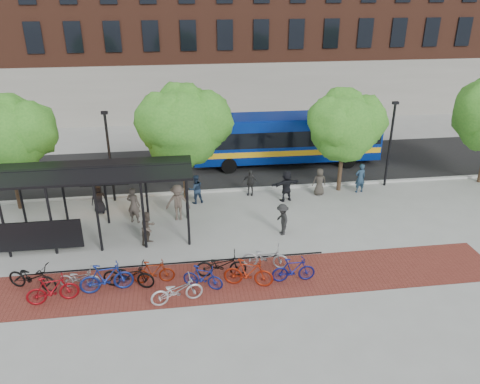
{
  "coord_description": "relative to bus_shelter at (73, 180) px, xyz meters",
  "views": [
    {
      "loc": [
        -3.23,
        -21.03,
        11.27
      ],
      "look_at": [
        -0.32,
        0.25,
        1.6
      ],
      "focal_mm": 35.0,
      "sensor_mm": 36.0,
      "label": 1
    }
  ],
  "objects": [
    {
      "name": "pedestrian_1",
      "position": [
        2.46,
        1.25,
        -2.03
      ],
      "size": [
        0.83,
        0.69,
        1.93
      ],
      "primitive_type": "imported",
      "rotation": [
        0.0,
        0.0,
        2.75
      ],
      "color": "#463E38",
      "rests_on": "ground"
    },
    {
      "name": "bike_9",
      "position": [
        7.38,
        -4.97,
        -2.39
      ],
      "size": [
        2.11,
        1.1,
        1.22
      ],
      "primitive_type": "imported",
      "rotation": [
        0.0,
        0.0,
        1.3
      ],
      "color": "maroon",
      "rests_on": "ground"
    },
    {
      "name": "pedestrian_8",
      "position": [
        3.26,
        -1.02,
        -2.18
      ],
      "size": [
        1.0,
        1.01,
        1.64
      ],
      "primitive_type": "imported",
      "rotation": [
        0.0,
        0.0,
        0.84
      ],
      "color": "#4C4138",
      "rests_on": "ground"
    },
    {
      "name": "bike_7",
      "position": [
        5.55,
        -4.89,
        -2.49
      ],
      "size": [
        1.74,
        1.1,
        1.01
      ],
      "primitive_type": "imported",
      "rotation": [
        0.0,
        0.0,
        1.17
      ],
      "color": "navy",
      "rests_on": "ground"
    },
    {
      "name": "ground",
      "position": [
        8.13,
        0.48,
        -3.0
      ],
      "size": [
        160.0,
        160.0,
        0.0
      ],
      "primitive_type": "plane",
      "color": "#9E9E99",
      "rests_on": "ground"
    },
    {
      "name": "pedestrian_7",
      "position": [
        15.21,
        3.31,
        -2.12
      ],
      "size": [
        0.7,
        0.51,
        1.76
      ],
      "primitive_type": "imported",
      "rotation": [
        0.0,
        0.0,
        3.29
      ],
      "color": "#223950",
      "rests_on": "ground"
    },
    {
      "name": "pedestrian_3",
      "position": [
        4.68,
        1.26,
        -2.03
      ],
      "size": [
        1.3,
        0.81,
        1.93
      ],
      "primitive_type": "imported",
      "rotation": [
        0.0,
        0.0,
        -0.07
      ],
      "color": "brown",
      "rests_on": "ground"
    },
    {
      "name": "bus",
      "position": [
        11.98,
        8.56,
        -1.09
      ],
      "size": [
        12.36,
        3.14,
        3.32
      ],
      "rotation": [
        0.0,
        0.0,
        -0.02
      ],
      "color": "navy",
      "rests_on": "ground"
    },
    {
      "name": "pedestrian_9",
      "position": [
        9.65,
        -0.98,
        -2.2
      ],
      "size": [
        0.73,
        1.1,
        1.6
      ],
      "primitive_type": "imported",
      "rotation": [
        0.0,
        0.0,
        4.85
      ],
      "color": "black",
      "rests_on": "ground"
    },
    {
      "name": "curb",
      "position": [
        8.13,
        4.48,
        -2.94
      ],
      "size": [
        160.0,
        0.25,
        0.12
      ],
      "primitive_type": "cube",
      "color": "#B7B7B2",
      "rests_on": "ground"
    },
    {
      "name": "bike_10",
      "position": [
        8.3,
        -3.76,
        -2.48
      ],
      "size": [
        2.1,
        1.16,
        1.04
      ],
      "primitive_type": "imported",
      "rotation": [
        0.0,
        0.0,
        1.32
      ],
      "color": "gray",
      "rests_on": "ground"
    },
    {
      "name": "bike_4",
      "position": [
        2.6,
        -4.4,
        -2.44
      ],
      "size": [
        2.23,
        1.22,
        1.11
      ],
      "primitive_type": "imported",
      "rotation": [
        0.0,
        0.0,
        1.33
      ],
      "color": "black",
      "rests_on": "ground"
    },
    {
      "name": "bike_11",
      "position": [
        9.25,
        -4.91,
        -2.46
      ],
      "size": [
        1.81,
        0.54,
        1.08
      ],
      "primitive_type": "imported",
      "rotation": [
        0.0,
        0.0,
        1.55
      ],
      "color": "navy",
      "rests_on": "ground"
    },
    {
      "name": "bike_5",
      "position": [
        3.59,
        -4.25,
        -2.49
      ],
      "size": [
        1.71,
        0.51,
        1.03
      ],
      "primitive_type": "imported",
      "rotation": [
        0.0,
        0.0,
        1.56
      ],
      "color": "maroon",
      "rests_on": "ground"
    },
    {
      "name": "bike_8",
      "position": [
        6.36,
        -4.16,
        -2.45
      ],
      "size": [
        2.16,
        0.93,
        1.11
      ],
      "primitive_type": "imported",
      "rotation": [
        0.0,
        0.0,
        1.48
      ],
      "color": "black",
      "rests_on": "ground"
    },
    {
      "name": "tree_a",
      "position": [
        -3.77,
        3.83,
        1.24
      ],
      "size": [
        4.9,
        4.0,
        6.18
      ],
      "color": "#382619",
      "rests_on": "ground"
    },
    {
      "name": "bike_2",
      "position": [
        0.65,
        -4.15,
        -2.56
      ],
      "size": [
        1.73,
        0.79,
        0.87
      ],
      "primitive_type": "imported",
      "rotation": [
        0.0,
        0.0,
        1.44
      ],
      "color": "gray",
      "rests_on": "ground"
    },
    {
      "name": "lamp_post_left",
      "position": [
        1.13,
        4.08,
        -0.25
      ],
      "size": [
        0.35,
        0.2,
        5.12
      ],
      "color": "black",
      "rests_on": "ground"
    },
    {
      "name": "bus_shelter",
      "position": [
        0.0,
        0.0,
        0.0
      ],
      "size": [
        10.6,
        3.07,
        3.6
      ],
      "color": "black",
      "rests_on": "ground"
    },
    {
      "name": "bike_3",
      "position": [
        1.78,
        -4.59,
        -2.37
      ],
      "size": [
        2.16,
        0.86,
        1.26
      ],
      "primitive_type": "imported",
      "rotation": [
        0.0,
        0.0,
        1.7
      ],
      "color": "navy",
      "rests_on": "ground"
    },
    {
      "name": "bike_1",
      "position": [
        -0.19,
        -5.03,
        -2.42
      ],
      "size": [
        2.0,
        0.88,
        1.16
      ],
      "primitive_type": "imported",
      "rotation": [
        0.0,
        0.0,
        1.75
      ],
      "color": "maroon",
      "rests_on": "ground"
    },
    {
      "name": "brick_strip",
      "position": [
        6.13,
        -4.52,
        -3.0
      ],
      "size": [
        24.0,
        3.0,
        0.01
      ],
      "primitive_type": "cube",
      "color": "maroon",
      "rests_on": "ground"
    },
    {
      "name": "pedestrian_2",
      "position": [
        5.68,
        3.14,
        -2.17
      ],
      "size": [
        0.94,
        0.81,
        1.66
      ],
      "primitive_type": "imported",
      "rotation": [
        0.0,
        0.0,
        3.39
      ],
      "color": "#1E2F48",
      "rests_on": "ground"
    },
    {
      "name": "tree_c",
      "position": [
        14.22,
        3.83,
        1.06
      ],
      "size": [
        4.66,
        3.8,
        5.92
      ],
      "color": "#382619",
      "rests_on": "ground"
    },
    {
      "name": "pedestrian_4",
      "position": [
        8.82,
        3.79,
        -2.23
      ],
      "size": [
        0.97,
        0.65,
        1.53
      ],
      "primitive_type": "imported",
      "rotation": [
        0.0,
        0.0,
        5.95
      ],
      "color": "#2B2B2B",
      "rests_on": "ground"
    },
    {
      "name": "bike_0",
      "position": [
        -1.17,
        -4.05,
        -2.43
      ],
      "size": [
        2.28,
        1.48,
        1.13
      ],
      "primitive_type": "imported",
      "rotation": [
        0.0,
        0.0,
        1.2
      ],
      "color": "black",
      "rests_on": "ground"
    },
    {
      "name": "bike_6",
      "position": [
        4.51,
        -5.67,
        -2.47
      ],
      "size": [
        2.13,
        1.09,
        1.06
      ],
      "primitive_type": "imported",
      "rotation": [
        0.0,
        0.0,
        1.77
      ],
      "color": "#B5B4B7",
      "rests_on": "ground"
    },
    {
      "name": "tree_b",
      "position": [
        5.23,
        3.83,
        1.46
      ],
      "size": [
        5.15,
        4.2,
        6.47
      ],
      "color": "#382619",
      "rests_on": "ground"
    },
    {
      "name": "pedestrian_6",
      "position": [
        12.77,
        3.28,
        -2.2
      ],
      "size": [
        0.8,
        0.54,
        1.61
      ],
      "primitive_type": "imported",
      "rotation": [
        0.0,
        0.0,
        3.11
      ],
      "color": "#39342D",
      "rests_on": "ground"
    },
    {
      "name": "pedestrian_5",
      "position": [
        10.7,
        2.77,
        -2.09
      ],
      "size": [
        1.76,
        0.94,
        1.81
      ],
      "primitive_type": "imported",
      "rotation": [
        0.0,
        0.0,
        3.4
      ],
      "color": "black",
      "rests_on": "ground"
    },
    {
      "name": "asphalt_street",
      "position": [
        8.13,
        8.48,
        -2.99
      ],
      "size": [
        160.0,
        8.0,
        0.01
      ],
      "primitive_type": "cube",
      "color": "black",
      "rests_on": "ground"
    },
    {
      "name": "bike_rack_rail",
      "position": [
        4.83,
        -3.62,
        -3.0
      ],
      "size": [
        12.0,
        0.05,
        0.95
      ],
      "primitive_type": "cube",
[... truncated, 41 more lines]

